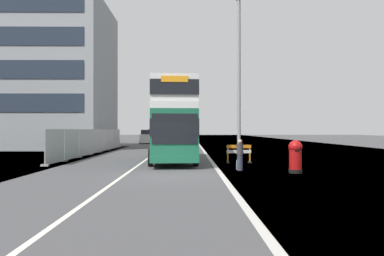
# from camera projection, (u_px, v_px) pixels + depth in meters

# --- Properties ---
(ground) EXTENTS (140.00, 280.00, 0.10)m
(ground) POSITION_uv_depth(u_px,v_px,m) (183.00, 177.00, 17.57)
(ground) COLOR #424244
(double_decker_bus) EXTENTS (3.39, 10.92, 5.08)m
(double_decker_bus) POSITION_uv_depth(u_px,v_px,m) (172.00, 121.00, 25.32)
(double_decker_bus) COLOR #196042
(double_decker_bus) RESTS_ON ground
(lamppost_foreground) EXTENTS (0.29, 0.70, 9.17)m
(lamppost_foreground) POSITION_uv_depth(u_px,v_px,m) (239.00, 87.00, 20.06)
(lamppost_foreground) COLOR gray
(lamppost_foreground) RESTS_ON ground
(red_pillar_postbox) EXTENTS (0.66, 0.66, 1.59)m
(red_pillar_postbox) POSITION_uv_depth(u_px,v_px,m) (295.00, 155.00, 18.56)
(red_pillar_postbox) COLOR black
(red_pillar_postbox) RESTS_ON ground
(roadworks_barrier) EXTENTS (1.61, 0.65, 1.13)m
(roadworks_barrier) POSITION_uv_depth(u_px,v_px,m) (239.00, 152.00, 24.22)
(roadworks_barrier) COLOR orange
(roadworks_barrier) RESTS_ON ground
(construction_site_fence) EXTENTS (0.44, 24.00, 2.19)m
(construction_site_fence) POSITION_uv_depth(u_px,v_px,m) (95.00, 142.00, 33.83)
(construction_site_fence) COLOR #A8AAAD
(construction_site_fence) RESTS_ON ground
(car_oncoming_near) EXTENTS (2.05, 3.93, 2.14)m
(car_oncoming_near) POSITION_uv_depth(u_px,v_px,m) (176.00, 140.00, 41.77)
(car_oncoming_near) COLOR black
(car_oncoming_near) RESTS_ON ground
(car_receding_mid) EXTENTS (1.94, 4.13, 2.30)m
(car_receding_mid) POSITION_uv_depth(u_px,v_px,m) (176.00, 138.00, 49.63)
(car_receding_mid) COLOR maroon
(car_receding_mid) RESTS_ON ground
(car_receding_far) EXTENTS (2.08, 4.42, 2.08)m
(car_receding_far) POSITION_uv_depth(u_px,v_px,m) (148.00, 137.00, 58.30)
(car_receding_far) COLOR silver
(car_receding_far) RESTS_ON ground
(car_far_side) EXTENTS (2.02, 4.56, 2.17)m
(car_far_side) POSITION_uv_depth(u_px,v_px,m) (153.00, 136.00, 66.58)
(car_far_side) COLOR black
(car_far_side) RESTS_ON ground
(bare_tree_far_verge_near) EXTENTS (3.13, 2.74, 4.67)m
(bare_tree_far_verge_near) POSITION_uv_depth(u_px,v_px,m) (104.00, 128.00, 58.63)
(bare_tree_far_verge_near) COLOR #4C3D2D
(bare_tree_far_verge_near) RESTS_ON ground
(bare_tree_far_verge_mid) EXTENTS (2.62, 2.53, 4.96)m
(bare_tree_far_verge_mid) POSITION_uv_depth(u_px,v_px,m) (90.00, 126.00, 66.29)
(bare_tree_far_verge_mid) COLOR #4C3D2D
(bare_tree_far_verge_mid) RESTS_ON ground
(pedestrian_at_kerb) EXTENTS (0.34, 0.34, 1.60)m
(pedestrian_at_kerb) POSITION_uv_depth(u_px,v_px,m) (240.00, 155.00, 19.71)
(pedestrian_at_kerb) COLOR #2D3342
(pedestrian_at_kerb) RESTS_ON ground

